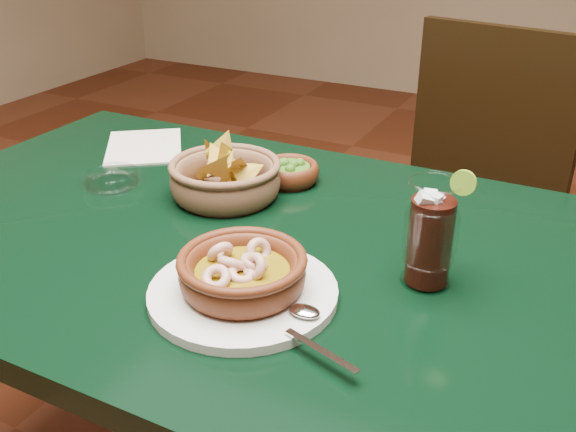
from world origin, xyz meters
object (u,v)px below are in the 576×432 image
at_px(dining_table, 221,277).
at_px(shrimp_plate, 243,277).
at_px(chip_basket, 225,178).
at_px(cola_drink, 431,234).
at_px(dining_chair, 461,209).

relative_size(dining_table, shrimp_plate, 3.62).
xyz_separation_m(shrimp_plate, chip_basket, (-0.19, 0.26, 0.00)).
xyz_separation_m(dining_table, chip_basket, (-0.05, 0.10, 0.14)).
bearing_deg(dining_table, cola_drink, -1.48).
distance_m(dining_table, shrimp_plate, 0.25).
relative_size(dining_chair, chip_basket, 4.16).
distance_m(dining_chair, chip_basket, 0.73).
height_order(dining_table, cola_drink, cola_drink).
xyz_separation_m(dining_chair, cola_drink, (0.10, -0.72, 0.30)).
bearing_deg(dining_table, shrimp_plate, -47.92).
bearing_deg(dining_chair, cola_drink, -82.43).
relative_size(dining_table, cola_drink, 6.82).
distance_m(shrimp_plate, chip_basket, 0.33).
relative_size(dining_table, chip_basket, 5.21).
xyz_separation_m(dining_table, shrimp_plate, (0.14, -0.16, 0.13)).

